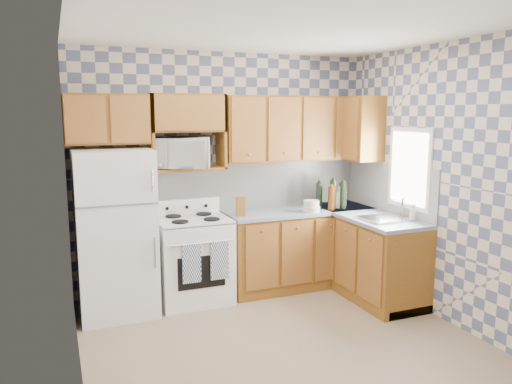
% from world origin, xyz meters
% --- Properties ---
extents(floor, '(3.40, 3.40, 0.00)m').
position_xyz_m(floor, '(0.00, 0.00, 0.00)').
color(floor, '#866E55').
rests_on(floor, ground).
extents(back_wall, '(3.40, 0.02, 2.70)m').
position_xyz_m(back_wall, '(0.00, 1.60, 1.35)').
color(back_wall, slate).
rests_on(back_wall, ground).
extents(right_wall, '(0.02, 3.20, 2.70)m').
position_xyz_m(right_wall, '(1.70, 0.00, 1.35)').
color(right_wall, slate).
rests_on(right_wall, ground).
extents(backsplash_back, '(2.60, 0.02, 0.56)m').
position_xyz_m(backsplash_back, '(0.40, 1.59, 1.20)').
color(backsplash_back, silver).
rests_on(backsplash_back, back_wall).
extents(backsplash_right, '(0.02, 1.60, 0.56)m').
position_xyz_m(backsplash_right, '(1.69, 0.80, 1.20)').
color(backsplash_right, silver).
rests_on(backsplash_right, right_wall).
extents(refrigerator, '(0.75, 0.70, 1.68)m').
position_xyz_m(refrigerator, '(-1.27, 1.25, 0.84)').
color(refrigerator, white).
rests_on(refrigerator, floor).
extents(stove_body, '(0.76, 0.65, 0.90)m').
position_xyz_m(stove_body, '(-0.47, 1.28, 0.45)').
color(stove_body, white).
rests_on(stove_body, floor).
extents(cooktop, '(0.76, 0.65, 0.02)m').
position_xyz_m(cooktop, '(-0.47, 1.28, 0.91)').
color(cooktop, silver).
rests_on(cooktop, stove_body).
extents(backguard, '(0.76, 0.08, 0.17)m').
position_xyz_m(backguard, '(-0.47, 1.55, 1.00)').
color(backguard, white).
rests_on(backguard, cooktop).
extents(dish_towel_left, '(0.19, 0.02, 0.40)m').
position_xyz_m(dish_towel_left, '(-0.58, 0.93, 0.53)').
color(dish_towel_left, navy).
rests_on(dish_towel_left, stove_body).
extents(dish_towel_right, '(0.19, 0.02, 0.40)m').
position_xyz_m(dish_towel_right, '(-0.28, 0.93, 0.53)').
color(dish_towel_right, navy).
rests_on(dish_towel_right, stove_body).
extents(base_cabinets_back, '(1.75, 0.60, 0.88)m').
position_xyz_m(base_cabinets_back, '(0.82, 1.30, 0.44)').
color(base_cabinets_back, brown).
rests_on(base_cabinets_back, floor).
extents(base_cabinets_right, '(0.60, 1.60, 0.88)m').
position_xyz_m(base_cabinets_right, '(1.40, 0.80, 0.44)').
color(base_cabinets_right, brown).
rests_on(base_cabinets_right, floor).
extents(countertop_back, '(1.77, 0.63, 0.04)m').
position_xyz_m(countertop_back, '(0.82, 1.30, 0.90)').
color(countertop_back, slate).
rests_on(countertop_back, base_cabinets_back).
extents(countertop_right, '(0.63, 1.60, 0.04)m').
position_xyz_m(countertop_right, '(1.40, 0.80, 0.90)').
color(countertop_right, slate).
rests_on(countertop_right, base_cabinets_right).
extents(upper_cabinets_back, '(1.75, 0.33, 0.74)m').
position_xyz_m(upper_cabinets_back, '(0.82, 1.44, 1.85)').
color(upper_cabinets_back, brown).
rests_on(upper_cabinets_back, back_wall).
extents(upper_cabinets_fridge, '(0.82, 0.33, 0.50)m').
position_xyz_m(upper_cabinets_fridge, '(-1.29, 1.44, 1.97)').
color(upper_cabinets_fridge, brown).
rests_on(upper_cabinets_fridge, back_wall).
extents(upper_cabinets_right, '(0.33, 0.70, 0.74)m').
position_xyz_m(upper_cabinets_right, '(1.53, 1.25, 1.85)').
color(upper_cabinets_right, brown).
rests_on(upper_cabinets_right, right_wall).
extents(microwave_shelf, '(0.80, 0.33, 0.03)m').
position_xyz_m(microwave_shelf, '(-0.47, 1.44, 1.44)').
color(microwave_shelf, brown).
rests_on(microwave_shelf, back_wall).
extents(microwave, '(0.68, 0.56, 0.33)m').
position_xyz_m(microwave, '(-0.54, 1.39, 1.61)').
color(microwave, white).
rests_on(microwave, microwave_shelf).
extents(sink, '(0.48, 0.40, 0.03)m').
position_xyz_m(sink, '(1.40, 0.45, 0.93)').
color(sink, '#B7B7BC').
rests_on(sink, countertop_right).
extents(window, '(0.02, 0.66, 0.86)m').
position_xyz_m(window, '(1.69, 0.45, 1.45)').
color(window, white).
rests_on(window, right_wall).
extents(bottle_0, '(0.07, 0.07, 0.34)m').
position_xyz_m(bottle_0, '(1.21, 1.20, 1.09)').
color(bottle_0, black).
rests_on(bottle_0, countertop_back).
extents(bottle_1, '(0.07, 0.07, 0.31)m').
position_xyz_m(bottle_1, '(1.31, 1.14, 1.08)').
color(bottle_1, black).
rests_on(bottle_1, countertop_back).
extents(bottle_2, '(0.07, 0.07, 0.29)m').
position_xyz_m(bottle_2, '(1.36, 1.24, 1.07)').
color(bottle_2, '#512608').
rests_on(bottle_2, countertop_back).
extents(bottle_3, '(0.07, 0.07, 0.27)m').
position_xyz_m(bottle_3, '(1.14, 1.12, 1.05)').
color(bottle_3, '#512608').
rests_on(bottle_3, countertop_back).
extents(bottle_4, '(0.07, 0.07, 0.30)m').
position_xyz_m(bottle_4, '(1.06, 1.26, 1.07)').
color(bottle_4, black).
rests_on(bottle_4, countertop_back).
extents(knife_block, '(0.11, 0.11, 0.21)m').
position_xyz_m(knife_block, '(0.05, 1.20, 1.02)').
color(knife_block, brown).
rests_on(knife_block, countertop_back).
extents(electric_kettle, '(0.15, 0.15, 0.19)m').
position_xyz_m(electric_kettle, '(1.31, 1.22, 1.02)').
color(electric_kettle, white).
rests_on(electric_kettle, countertop_back).
extents(food_containers, '(0.20, 0.20, 0.13)m').
position_xyz_m(food_containers, '(0.86, 1.09, 0.99)').
color(food_containers, beige).
rests_on(food_containers, countertop_back).
extents(soap_bottle, '(0.06, 0.06, 0.17)m').
position_xyz_m(soap_bottle, '(1.62, 0.29, 1.01)').
color(soap_bottle, beige).
rests_on(soap_bottle, countertop_right).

